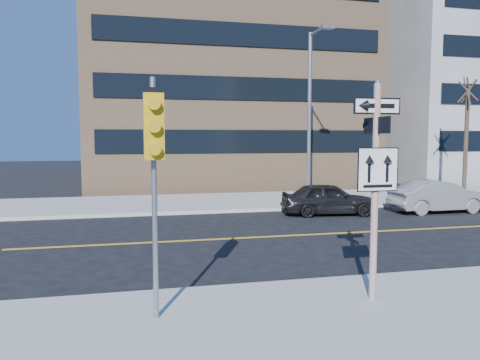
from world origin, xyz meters
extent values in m
plane|color=black|center=(0.00, 0.00, 0.00)|extent=(120.00, 120.00, 0.00)
cylinder|color=silver|center=(0.00, -2.50, 2.15)|extent=(0.13, 0.13, 4.00)
cylinder|color=gray|center=(0.00, -2.50, 4.18)|extent=(0.10, 0.10, 0.06)
cube|color=black|center=(0.00, -2.50, 3.75)|extent=(0.92, 0.03, 0.30)
cube|color=black|center=(0.00, -2.50, 3.40)|extent=(0.03, 0.92, 0.30)
cube|color=white|center=(0.00, -2.58, 2.60)|extent=(0.80, 0.03, 0.80)
cylinder|color=gray|center=(-4.00, -2.50, 2.15)|extent=(0.09, 0.09, 4.00)
cube|color=gold|center=(-4.00, -2.70, 3.35)|extent=(0.32, 0.22, 1.05)
sphere|color=#8C0705|center=(-4.00, -2.82, 3.70)|extent=(0.17, 0.17, 0.17)
sphere|color=black|center=(-4.00, -2.82, 3.35)|extent=(0.17, 0.17, 0.17)
sphere|color=black|center=(-4.00, -2.82, 3.00)|extent=(0.17, 0.17, 0.17)
imported|color=black|center=(3.59, 7.64, 0.67)|extent=(2.08, 4.09, 1.33)
imported|color=gray|center=(8.42, 7.16, 0.69)|extent=(1.47, 4.17, 1.37)
cylinder|color=gray|center=(4.00, 11.00, 4.15)|extent=(0.18, 0.18, 8.00)
cylinder|color=gray|center=(4.00, 10.00, 8.05)|extent=(0.10, 2.20, 0.10)
cube|color=gray|center=(4.00, 9.00, 7.95)|extent=(0.55, 0.30, 0.16)
cylinder|color=#33271E|center=(13.00, 11.30, 3.05)|extent=(0.22, 0.22, 5.80)
cube|color=tan|center=(2.00, 25.00, 9.00)|extent=(18.00, 18.00, 18.00)
cube|color=gray|center=(24.00, 24.00, 7.50)|extent=(20.00, 16.00, 15.00)
camera|label=1|loc=(-4.35, -10.26, 3.16)|focal=35.00mm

